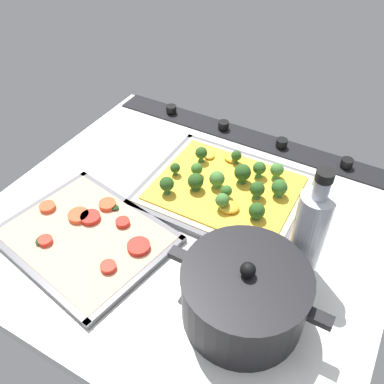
{
  "coord_description": "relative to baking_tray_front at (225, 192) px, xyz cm",
  "views": [
    {
      "loc": [
        -30.02,
        51.24,
        62.05
      ],
      "look_at": [
        0.93,
        -3.36,
        4.39
      ],
      "focal_mm": 38.92,
      "sensor_mm": 36.0,
      "label": 1
    }
  ],
  "objects": [
    {
      "name": "ground_plane",
      "position": [
        3.3,
        10.73,
        -1.86
      ],
      "size": [
        80.02,
        72.04,
        3.0
      ],
      "primitive_type": "cube",
      "color": "silver"
    },
    {
      "name": "broccoli_pizza",
      "position": [
        -0.28,
        -0.07,
        1.65
      ],
      "size": [
        32.27,
        26.66,
        5.95
      ],
      "color": "beige",
      "rests_on": "baking_tray_front"
    },
    {
      "name": "cooking_pot",
      "position": [
        -15.48,
        25.36,
        5.13
      ],
      "size": [
        27.12,
        20.31,
        13.28
      ],
      "color": "black",
      "rests_on": "ground_plane"
    },
    {
      "name": "oil_bottle",
      "position": [
        -20.8,
        11.88,
        9.44
      ],
      "size": [
        5.68,
        5.68,
        23.37
      ],
      "color": "#B7BCC6",
      "rests_on": "ground_plane"
    },
    {
      "name": "baking_tray_back",
      "position": [
        17.84,
        25.51,
        0.01
      ],
      "size": [
        34.93,
        29.86,
        1.3
      ],
      "color": "slate",
      "rests_on": "ground_plane"
    },
    {
      "name": "stove_control_panel",
      "position": [
        3.3,
        -21.79,
        0.19
      ],
      "size": [
        76.82,
        7.0,
        2.6
      ],
      "color": "black",
      "rests_on": "ground_plane"
    },
    {
      "name": "baking_tray_front",
      "position": [
        0.0,
        0.0,
        0.0
      ],
      "size": [
        34.69,
        29.08,
        1.3
      ],
      "color": "slate",
      "rests_on": "ground_plane"
    },
    {
      "name": "veggie_pizza_back",
      "position": [
        17.84,
        25.07,
        0.74
      ],
      "size": [
        32.13,
        27.07,
        1.9
      ],
      "color": "#E5A580",
      "rests_on": "baking_tray_back"
    }
  ]
}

